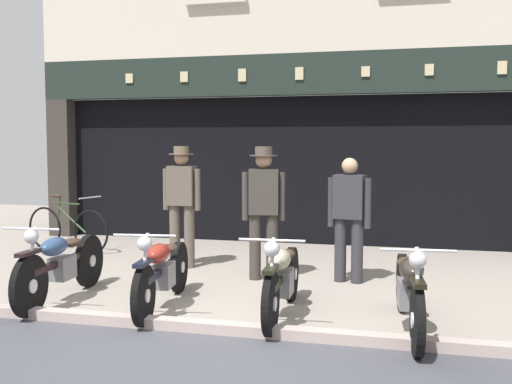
{
  "coord_description": "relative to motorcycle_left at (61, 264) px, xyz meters",
  "views": [
    {
      "loc": [
        1.81,
        -5.22,
        1.77
      ],
      "look_at": [
        -0.17,
        2.56,
        1.13
      ],
      "focal_mm": 42.53,
      "sensor_mm": 36.0,
      "label": 1
    }
  ],
  "objects": [
    {
      "name": "advert_board_near",
      "position": [
        0.08,
        4.65,
        1.42
      ],
      "size": [
        0.66,
        0.03,
        0.98
      ],
      "color": "beige"
    },
    {
      "name": "shop_facade",
      "position": [
        1.97,
        6.23,
        1.36
      ],
      "size": [
        10.09,
        4.42,
        6.73
      ],
      "color": "black",
      "rests_on": "ground"
    },
    {
      "name": "shopkeeper_center",
      "position": [
        1.95,
        1.61,
        0.55
      ],
      "size": [
        0.55,
        0.36,
        1.73
      ],
      "rotation": [
        0.0,
        0.0,
        3.35
      ],
      "color": "#38332D",
      "rests_on": "ground"
    },
    {
      "name": "leaning_bicycle",
      "position": [
        -1.72,
        2.91,
        -0.04
      ],
      "size": [
        1.7,
        0.56,
        0.95
      ],
      "rotation": [
        0.0,
        0.0,
        -1.79
      ],
      "color": "black",
      "rests_on": "ground"
    },
    {
      "name": "motorcycle_center",
      "position": [
        2.54,
        -0.01,
        -0.01
      ],
      "size": [
        0.62,
        1.92,
        0.9
      ],
      "rotation": [
        0.0,
        0.0,
        3.18
      ],
      "color": "black",
      "rests_on": "ground"
    },
    {
      "name": "salesman_right",
      "position": [
        3.04,
        1.73,
        0.45
      ],
      "size": [
        0.55,
        0.28,
        1.59
      ],
      "rotation": [
        0.0,
        0.0,
        2.97
      ],
      "color": "#2D2D33",
      "rests_on": "ground"
    },
    {
      "name": "motorcycle_left",
      "position": [
        0.0,
        0.0,
        0.0
      ],
      "size": [
        0.62,
        2.01,
        0.92
      ],
      "rotation": [
        0.0,
        0.0,
        3.21
      ],
      "color": "black",
      "rests_on": "ground"
    },
    {
      "name": "ground",
      "position": [
        1.97,
        -1.74,
        -0.46
      ],
      "size": [
        21.79,
        22.0,
        0.18
      ],
      "color": "gray"
    },
    {
      "name": "salesman_left",
      "position": [
        0.64,
        2.09,
        0.54
      ],
      "size": [
        0.56,
        0.35,
        1.73
      ],
      "rotation": [
        0.0,
        0.0,
        3.15
      ],
      "color": "brown",
      "rests_on": "ground"
    },
    {
      "name": "motorcycle_center_right",
      "position": [
        3.8,
        -0.19,
        -0.01
      ],
      "size": [
        0.62,
        2.01,
        0.9
      ],
      "rotation": [
        0.0,
        0.0,
        3.24
      ],
      "color": "black",
      "rests_on": "ground"
    },
    {
      "name": "motorcycle_center_left",
      "position": [
        1.22,
        0.0,
        -0.01
      ],
      "size": [
        0.62,
        1.97,
        0.89
      ],
      "rotation": [
        0.0,
        0.0,
        3.27
      ],
      "color": "black",
      "rests_on": "ground"
    }
  ]
}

